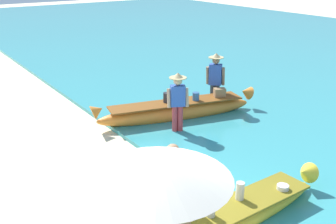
# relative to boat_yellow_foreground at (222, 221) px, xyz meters

# --- Properties ---
(sea) EXTENTS (24.00, 56.00, 0.10)m
(sea) POSITION_rel_boat_yellow_foreground_xyz_m (12.51, 8.65, -0.20)
(sea) COLOR teal
(sea) RESTS_ON ground
(boat_yellow_foreground) EXTENTS (4.68, 0.79, 0.75)m
(boat_yellow_foreground) POSITION_rel_boat_yellow_foreground_xyz_m (0.00, 0.00, 0.00)
(boat_yellow_foreground) COLOR yellow
(boat_yellow_foreground) RESTS_ON ground
(boat_orange_midground) EXTENTS (4.78, 1.67, 0.84)m
(boat_orange_midground) POSITION_rel_boat_yellow_foreground_xyz_m (2.36, 4.60, 0.06)
(boat_orange_midground) COLOR orange
(boat_orange_midground) RESTS_ON ground
(person_vendor_hatted) EXTENTS (0.58, 0.44, 1.65)m
(person_vendor_hatted) POSITION_rel_boat_yellow_foreground_xyz_m (1.82, 3.80, 0.70)
(person_vendor_hatted) COLOR #B2383D
(person_vendor_hatted) RESTS_ON ground
(person_tourist_customer) EXTENTS (0.55, 0.48, 1.60)m
(person_tourist_customer) POSITION_rel_boat_yellow_foreground_xyz_m (-0.63, 0.51, 0.66)
(person_tourist_customer) COLOR #333842
(person_tourist_customer) RESTS_ON ground
(person_vendor_assistant) EXTENTS (0.52, 0.55, 1.74)m
(person_vendor_assistant) POSITION_rel_boat_yellow_foreground_xyz_m (3.80, 4.69, 0.76)
(person_vendor_assistant) COLOR #333842
(person_vendor_assistant) RESTS_ON ground
(patio_umbrella_large) EXTENTS (1.95, 1.95, 2.08)m
(patio_umbrella_large) POSITION_rel_boat_yellow_foreground_xyz_m (-1.46, -0.35, 1.61)
(patio_umbrella_large) COLOR #B7B7BC
(patio_umbrella_large) RESTS_ON ground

